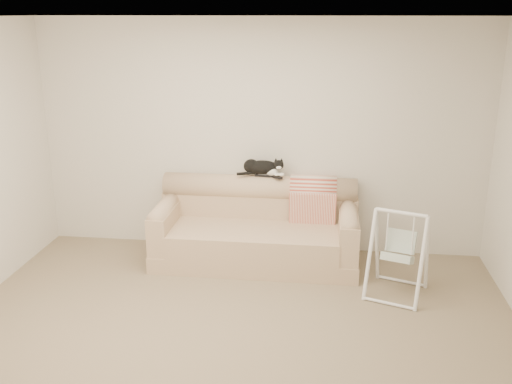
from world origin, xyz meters
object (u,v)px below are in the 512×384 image
remote_b (276,177)px  tuxedo_cat (262,167)px  baby_swing (398,253)px  remote_a (263,175)px  sofa (257,230)px

remote_b → tuxedo_cat: tuxedo_cat is taller
remote_b → tuxedo_cat: 0.19m
tuxedo_cat → baby_swing: tuxedo_cat is taller
remote_a → baby_swing: (1.41, -0.87, -0.48)m
remote_b → baby_swing: remote_b is taller
tuxedo_cat → remote_b: bearing=-17.6°
remote_a → tuxedo_cat: bearing=130.1°
tuxedo_cat → baby_swing: bearing=-31.9°
remote_a → sofa: bearing=-100.4°
sofa → remote_b: size_ratio=13.64×
remote_a → remote_b: bearing=-14.9°
sofa → remote_a: size_ratio=11.93×
remote_b → remote_a: bearing=165.1°
sofa → remote_b: bearing=46.4°
remote_b → baby_swing: bearing=-33.4°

